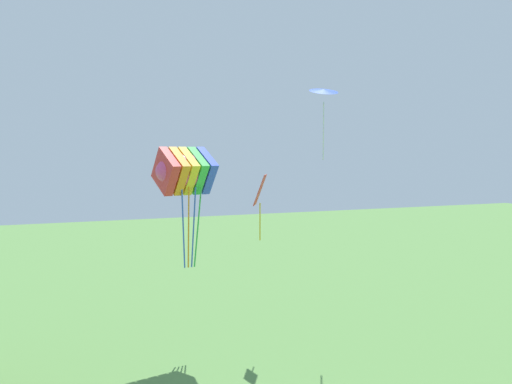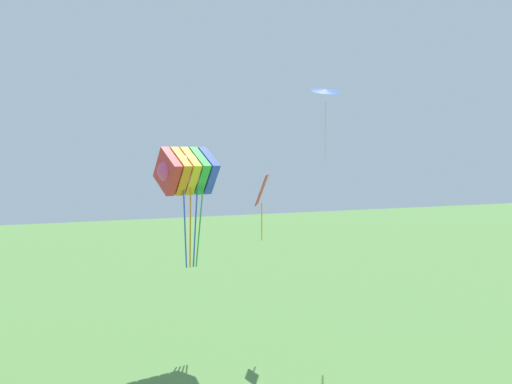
% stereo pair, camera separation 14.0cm
% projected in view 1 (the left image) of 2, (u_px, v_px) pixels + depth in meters
% --- Properties ---
extents(kite_rainbow_parafoil, '(2.74, 2.33, 4.65)m').
position_uv_depth(kite_rainbow_parafoil, '(185.00, 171.00, 21.64)').
color(kite_rainbow_parafoil, '#E54C8C').
extents(kite_blue_delta, '(1.34, 1.32, 2.97)m').
position_uv_depth(kite_blue_delta, '(324.00, 92.00, 22.57)').
color(kite_blue_delta, blue).
extents(kite_red_diamond, '(0.84, 1.02, 2.59)m').
position_uv_depth(kite_red_diamond, '(260.00, 194.00, 22.20)').
color(kite_red_diamond, red).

